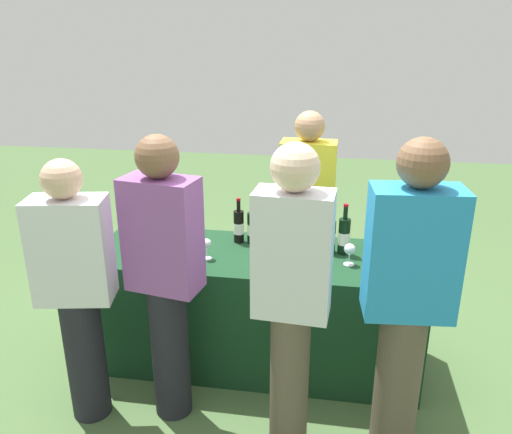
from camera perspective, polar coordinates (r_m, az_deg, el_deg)
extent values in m
plane|color=#476638|center=(3.65, 0.00, -15.50)|extent=(12.00, 12.00, 0.00)
cube|color=#14381E|center=(3.44, 0.00, -10.14)|extent=(2.09, 0.71, 0.79)
cylinder|color=black|center=(3.40, -1.94, -1.08)|extent=(0.07, 0.07, 0.22)
cylinder|color=black|center=(3.35, -1.97, 1.25)|extent=(0.03, 0.03, 0.07)
cylinder|color=maroon|center=(3.33, -1.98, 1.98)|extent=(0.03, 0.03, 0.02)
cylinder|color=silver|center=(3.40, -1.94, -1.25)|extent=(0.07, 0.07, 0.08)
cylinder|color=black|center=(3.38, -0.44, -1.24)|extent=(0.06, 0.06, 0.21)
cylinder|color=black|center=(3.33, -0.45, 1.11)|extent=(0.02, 0.02, 0.08)
cylinder|color=maroon|center=(3.31, -0.45, 1.90)|extent=(0.03, 0.03, 0.02)
cylinder|color=silver|center=(3.38, -0.44, -1.40)|extent=(0.07, 0.07, 0.07)
cylinder|color=black|center=(3.34, 1.53, -1.58)|extent=(0.08, 0.08, 0.20)
cylinder|color=black|center=(3.29, 1.55, 0.78)|extent=(0.03, 0.03, 0.09)
cylinder|color=maroon|center=(3.27, 1.56, 1.65)|extent=(0.03, 0.03, 0.02)
cylinder|color=silver|center=(3.35, 1.53, -1.74)|extent=(0.08, 0.08, 0.07)
cylinder|color=black|center=(3.28, 8.22, -2.19)|extent=(0.08, 0.08, 0.21)
cylinder|color=black|center=(3.22, 8.35, 0.13)|extent=(0.03, 0.03, 0.07)
cylinder|color=gold|center=(3.21, 8.39, 0.88)|extent=(0.03, 0.03, 0.02)
cylinder|color=silver|center=(3.28, 8.21, -2.36)|extent=(0.08, 0.08, 0.07)
cylinder|color=black|center=(3.26, 9.85, -2.16)|extent=(0.07, 0.07, 0.23)
cylinder|color=black|center=(3.21, 10.02, 0.46)|extent=(0.03, 0.03, 0.08)
cylinder|color=maroon|center=(3.19, 10.07, 1.30)|extent=(0.03, 0.03, 0.02)
cylinder|color=silver|center=(3.27, 9.84, -2.35)|extent=(0.07, 0.07, 0.08)
cylinder|color=black|center=(3.36, 13.03, -1.91)|extent=(0.08, 0.08, 0.21)
cylinder|color=black|center=(3.31, 13.23, 0.49)|extent=(0.03, 0.03, 0.09)
cylinder|color=black|center=(3.29, 13.30, 1.33)|extent=(0.03, 0.03, 0.02)
cylinder|color=silver|center=(3.36, 13.01, -2.08)|extent=(0.08, 0.08, 0.07)
cylinder|color=silver|center=(3.32, -10.04, -3.92)|extent=(0.07, 0.07, 0.00)
cylinder|color=silver|center=(3.30, -10.08, -3.31)|extent=(0.01, 0.01, 0.07)
sphere|color=silver|center=(3.28, -10.15, -2.21)|extent=(0.07, 0.07, 0.07)
sphere|color=#590C19|center=(3.28, -10.14, -2.41)|extent=(0.04, 0.04, 0.04)
cylinder|color=silver|center=(3.20, -5.51, -4.65)|extent=(0.06, 0.06, 0.00)
cylinder|color=silver|center=(3.18, -5.53, -4.01)|extent=(0.01, 0.01, 0.07)
sphere|color=silver|center=(3.16, -5.57, -2.95)|extent=(0.06, 0.06, 0.06)
cylinder|color=silver|center=(3.16, 10.36, -5.23)|extent=(0.07, 0.07, 0.00)
cylinder|color=silver|center=(3.15, 10.40, -4.64)|extent=(0.01, 0.01, 0.07)
sphere|color=silver|center=(3.12, 10.47, -3.57)|extent=(0.07, 0.07, 0.07)
cylinder|color=#3F3351|center=(3.98, 5.47, -5.69)|extent=(0.22, 0.22, 0.80)
cube|color=yellow|center=(3.73, 5.82, 3.96)|extent=(0.40, 0.23, 0.60)
sphere|color=tan|center=(3.64, 6.05, 10.11)|extent=(0.22, 0.22, 0.22)
cylinder|color=black|center=(3.16, -18.53, -14.65)|extent=(0.22, 0.22, 0.76)
cube|color=silver|center=(2.85, -20.01, -3.52)|extent=(0.43, 0.29, 0.57)
sphere|color=#D8AD8C|center=(2.72, -20.99, 4.00)|extent=(0.21, 0.21, 0.21)
cylinder|color=black|center=(3.04, -9.57, -14.58)|extent=(0.21, 0.21, 0.82)
cube|color=#8C4C99|center=(2.70, -10.45, -1.97)|extent=(0.42, 0.28, 0.62)
sphere|color=brown|center=(2.58, -11.04, 6.68)|extent=(0.22, 0.22, 0.22)
cylinder|color=brown|center=(2.78, 3.74, -18.02)|extent=(0.20, 0.20, 0.83)
cube|color=silver|center=(2.40, 4.14, -4.25)|extent=(0.38, 0.23, 0.62)
sphere|color=beige|center=(2.26, 4.41, 5.60)|extent=(0.23, 0.23, 0.23)
cylinder|color=brown|center=(2.85, 15.53, -17.57)|extent=(0.23, 0.23, 0.84)
cube|color=#268CCC|center=(2.48, 17.12, -3.89)|extent=(0.44, 0.26, 0.63)
sphere|color=brown|center=(2.34, 18.20, 5.79)|extent=(0.23, 0.23, 0.23)
cube|color=white|center=(4.57, -9.09, -2.52)|extent=(0.50, 0.13, 0.77)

